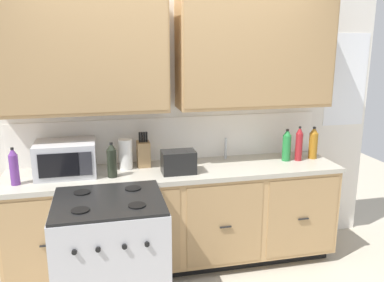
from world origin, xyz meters
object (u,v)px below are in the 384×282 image
object	(u,v)px
microwave	(66,159)
bottle_violet	(14,167)
stove_range	(112,261)
bottle_red	(299,144)
bottle_green	(287,145)
bottle_dark	(112,160)
paper_towel_roll	(126,154)
bottle_amber	(313,143)
knife_block	(144,153)
toaster	(179,162)

from	to	relation	value
microwave	bottle_violet	world-z (taller)	bottle_violet
stove_range	bottle_red	distance (m)	1.95
stove_range	bottle_green	bearing A→B (deg)	22.01
stove_range	bottle_green	world-z (taller)	bottle_green
bottle_green	bottle_dark	bearing A→B (deg)	-175.73
bottle_violet	paper_towel_roll	bearing A→B (deg)	14.24
bottle_amber	bottle_green	bearing A→B (deg)	-177.33
microwave	bottle_dark	size ratio (longest dim) A/B	1.67
paper_towel_roll	bottle_violet	distance (m)	0.89
microwave	bottle_amber	xyz separation A→B (m)	(2.23, -0.01, 0.01)
knife_block	bottle_green	distance (m)	1.31
toaster	stove_range	bearing A→B (deg)	-138.75
knife_block	bottle_amber	xyz separation A→B (m)	(1.58, -0.11, 0.03)
stove_range	bottle_amber	distance (m)	2.11
microwave	bottle_red	size ratio (longest dim) A/B	1.50
bottle_green	stove_range	bearing A→B (deg)	-157.99
knife_block	microwave	bearing A→B (deg)	-171.11
microwave	bottle_amber	world-z (taller)	bottle_amber
paper_towel_roll	bottle_violet	bearing A→B (deg)	-165.76
stove_range	bottle_dark	size ratio (longest dim) A/B	3.30
bottle_red	bottle_green	distance (m)	0.11
toaster	bottle_dark	size ratio (longest dim) A/B	0.97
bottle_amber	bottle_dark	size ratio (longest dim) A/B	1.05
bottle_red	bottle_dark	bearing A→B (deg)	-176.69
toaster	paper_towel_roll	size ratio (longest dim) A/B	1.08
paper_towel_roll	bottle_green	world-z (taller)	bottle_green
bottle_red	bottle_amber	xyz separation A→B (m)	(0.16, 0.03, -0.01)
knife_block	bottle_amber	bearing A→B (deg)	-3.92
stove_range	paper_towel_roll	xyz separation A→B (m)	(0.17, 0.74, 0.58)
knife_block	bottle_violet	bearing A→B (deg)	-165.81
stove_range	bottle_red	size ratio (longest dim) A/B	2.97
microwave	bottle_green	bearing A→B (deg)	-0.58
bottle_red	bottle_violet	bearing A→B (deg)	-177.28
bottle_dark	bottle_green	bearing A→B (deg)	4.27
knife_block	bottle_amber	distance (m)	1.58
paper_towel_roll	bottle_dark	size ratio (longest dim) A/B	0.90
bottle_red	bottle_green	bearing A→B (deg)	169.76
stove_range	knife_block	distance (m)	1.02
bottle_amber	bottle_dark	bearing A→B (deg)	-175.97
toaster	paper_towel_roll	xyz separation A→B (m)	(-0.43, 0.22, 0.03)
paper_towel_roll	bottle_amber	bearing A→B (deg)	-2.28
stove_range	knife_block	size ratio (longest dim) A/B	3.06
bottle_violet	stove_range	bearing A→B (deg)	-37.29
bottle_amber	microwave	bearing A→B (deg)	179.82
paper_towel_roll	bottle_green	xyz separation A→B (m)	(1.46, -0.08, 0.01)
bottle_green	paper_towel_roll	bearing A→B (deg)	176.79
knife_block	bottle_amber	world-z (taller)	knife_block
microwave	bottle_violet	xyz separation A→B (m)	(-0.37, -0.16, 0.00)
microwave	bottle_amber	size ratio (longest dim) A/B	1.59
bottle_dark	knife_block	bearing A→B (deg)	40.45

